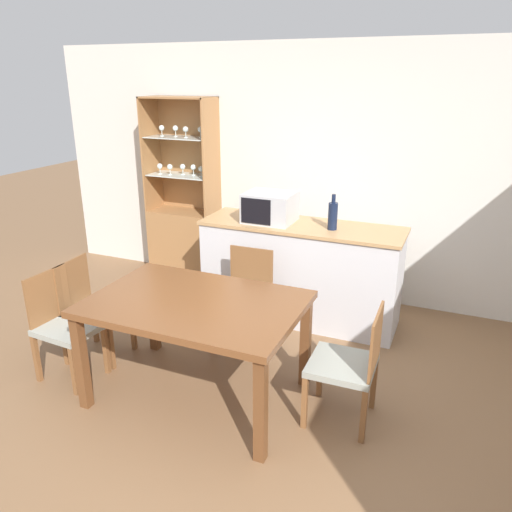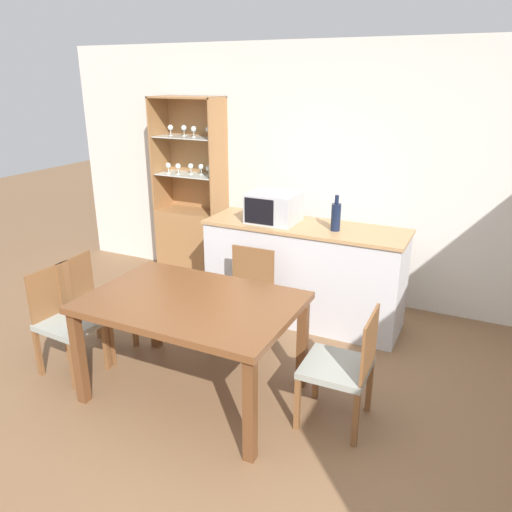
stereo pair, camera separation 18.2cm
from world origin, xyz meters
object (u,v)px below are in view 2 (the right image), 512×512
Objects in this scene: dining_chair_side_left_near at (68,320)px; dining_chair_side_right_far at (343,367)px; wine_bottle at (336,216)px; dining_table at (192,311)px; dining_chair_side_left_far at (94,306)px; microwave at (274,207)px; dining_chair_head_far at (245,298)px; display_cabinet at (193,228)px.

dining_chair_side_right_far is (2.12, 0.30, 0.00)m from dining_chair_side_left_near.
dining_table is at bearing -111.70° from wine_bottle.
dining_chair_side_left_near is at bearing -3.88° from dining_chair_side_left_far.
microwave reaches higher than dining_table.
dining_chair_side_right_far is 1.52m from wine_bottle.
dining_chair_side_left_far is at bearing -141.53° from wine_bottle.
dining_chair_side_left_near is 2.14m from dining_chair_side_right_far.
dining_chair_head_far is 1.86× the size of microwave.
display_cabinet reaches higher than dining_chair_side_left_near.
microwave is (1.25, -0.52, 0.50)m from display_cabinet.
dining_chair_side_left_far is 1.86× the size of microwave.
display_cabinet is 2.42× the size of dining_chair_side_right_far.
dining_chair_side_right_far is at bearing -69.47° from wine_bottle.
dining_chair_head_far is 1.26m from dining_chair_side_right_far.
dining_chair_side_left_near is 1.00× the size of dining_chair_head_far.
dining_chair_side_left_near reaches higher than dining_table.
wine_bottle reaches higher than dining_chair_side_right_far.
dining_chair_side_left_far is 1.80m from microwave.
wine_bottle is (0.57, 1.44, 0.40)m from dining_table.
display_cabinet is 1.86m from dining_chair_side_left_far.
dining_table is 1.75× the size of dining_chair_side_left_far.
dining_table is 1.60m from wine_bottle.
wine_bottle is (1.85, -0.55, 0.50)m from display_cabinet.
dining_chair_side_right_far is at bearing 86.22° from dining_chair_side_left_far.
display_cabinet reaches higher than wine_bottle.
display_cabinet reaches higher than dining_chair_side_left_far.
dining_chair_side_right_far is (1.06, 0.15, -0.25)m from dining_table.
dining_chair_side_left_far is 2.63× the size of wine_bottle.
display_cabinet is 2.42× the size of dining_chair_side_left_far.
dining_chair_side_right_far is at bearing 146.11° from dining_chair_head_far.
dining_chair_head_far is 1.00× the size of dining_chair_side_left_far.
wine_bottle is at bearing 124.59° from dining_chair_side_left_far.
microwave is (-1.09, 1.32, 0.65)m from dining_chair_side_right_far.
wine_bottle is (-0.48, 1.29, 0.64)m from dining_chair_side_right_far.
dining_chair_head_far is at bearing -42.54° from display_cabinet.
dining_chair_head_far is (1.06, 0.97, 0.00)m from dining_chair_side_left_near.
dining_chair_side_right_far is at bearing 101.73° from dining_chair_side_left_near.
dining_chair_side_left_near is (-1.06, -0.15, -0.25)m from dining_table.
dining_chair_side_left_near is at bearing -84.28° from display_cabinet.
dining_chair_side_left_near is 0.29m from dining_chair_side_left_far.
dining_chair_head_far is at bearing -132.86° from wine_bottle.
microwave reaches higher than dining_chair_head_far.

